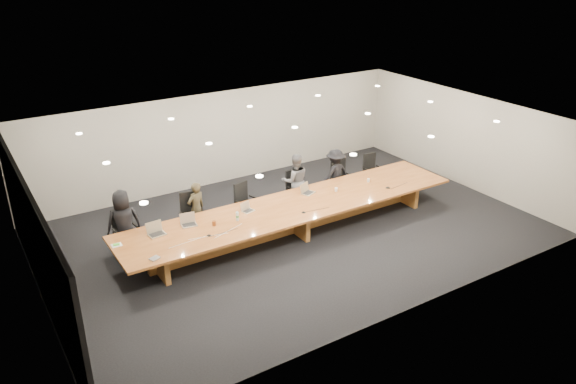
# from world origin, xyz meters

# --- Properties ---
(ground) EXTENTS (12.00, 12.00, 0.00)m
(ground) POSITION_xyz_m (0.00, 0.00, 0.00)
(ground) COLOR black
(ground) RESTS_ON ground
(back_wall) EXTENTS (12.00, 0.02, 2.80)m
(back_wall) POSITION_xyz_m (0.00, 4.00, 1.40)
(back_wall) COLOR beige
(back_wall) RESTS_ON ground
(left_wall_panel) EXTENTS (0.08, 7.84, 2.74)m
(left_wall_panel) POSITION_xyz_m (-5.94, 0.00, 1.37)
(left_wall_panel) COLOR black
(left_wall_panel) RESTS_ON ground
(conference_table) EXTENTS (9.00, 1.80, 0.75)m
(conference_table) POSITION_xyz_m (0.00, 0.00, 0.52)
(conference_table) COLOR brown
(conference_table) RESTS_ON ground
(chair_far_left) EXTENTS (0.60, 0.60, 1.06)m
(chair_far_left) POSITION_xyz_m (-3.86, 1.34, 0.53)
(chair_far_left) COLOR black
(chair_far_left) RESTS_ON ground
(chair_left) EXTENTS (0.68, 0.68, 1.16)m
(chair_left) POSITION_xyz_m (-2.24, 1.15, 0.58)
(chair_left) COLOR black
(chair_left) RESTS_ON ground
(chair_mid_left) EXTENTS (0.67, 0.67, 1.06)m
(chair_mid_left) POSITION_xyz_m (-0.70, 1.21, 0.53)
(chair_mid_left) COLOR black
(chair_mid_left) RESTS_ON ground
(chair_mid_right) EXTENTS (0.64, 0.64, 1.07)m
(chair_mid_right) POSITION_xyz_m (0.90, 1.24, 0.54)
(chair_mid_right) COLOR black
(chair_mid_right) RESTS_ON ground
(chair_right) EXTENTS (0.65, 0.65, 1.09)m
(chair_right) POSITION_xyz_m (2.38, 1.22, 0.54)
(chair_right) COLOR black
(chair_right) RESTS_ON ground
(chair_far_right) EXTENTS (0.55, 0.55, 1.01)m
(chair_far_right) POSITION_xyz_m (3.62, 1.28, 0.50)
(chair_far_right) COLOR black
(chair_far_right) RESTS_ON ground
(person_a) EXTENTS (0.85, 0.61, 1.61)m
(person_a) POSITION_xyz_m (-3.92, 1.19, 0.81)
(person_a) COLOR black
(person_a) RESTS_ON ground
(person_b) EXTENTS (0.58, 0.45, 1.39)m
(person_b) POSITION_xyz_m (-2.10, 1.24, 0.69)
(person_b) COLOR #332C1B
(person_b) RESTS_ON ground
(person_c) EXTENTS (0.89, 0.79, 1.54)m
(person_c) POSITION_xyz_m (0.85, 1.27, 0.77)
(person_c) COLOR #5A5A5C
(person_c) RESTS_ON ground
(person_d) EXTENTS (0.99, 0.64, 1.45)m
(person_d) POSITION_xyz_m (2.15, 1.20, 0.73)
(person_d) COLOR black
(person_d) RESTS_ON ground
(laptop_a) EXTENTS (0.39, 0.30, 0.29)m
(laptop_a) POSITION_xyz_m (-3.44, 0.33, 0.90)
(laptop_a) COLOR tan
(laptop_a) RESTS_ON conference_table
(laptop_b) EXTENTS (0.39, 0.31, 0.28)m
(laptop_b) POSITION_xyz_m (-2.65, 0.38, 0.89)
(laptop_b) COLOR tan
(laptop_b) RESTS_ON conference_table
(laptop_c) EXTENTS (0.33, 0.28, 0.23)m
(laptop_c) POSITION_xyz_m (-1.14, 0.31, 0.86)
(laptop_c) COLOR beige
(laptop_c) RESTS_ON conference_table
(laptop_d) EXTENTS (0.41, 0.36, 0.27)m
(laptop_d) POSITION_xyz_m (0.70, 0.42, 0.89)
(laptop_d) COLOR #B5AA8A
(laptop_d) RESTS_ON conference_table
(water_bottle) EXTENTS (0.08, 0.08, 0.22)m
(water_bottle) POSITION_xyz_m (-1.59, 0.00, 0.86)
(water_bottle) COLOR silver
(water_bottle) RESTS_ON conference_table
(amber_mug) EXTENTS (0.11, 0.11, 0.11)m
(amber_mug) POSITION_xyz_m (-2.16, 0.07, 0.81)
(amber_mug) COLOR brown
(amber_mug) RESTS_ON conference_table
(paper_cup_near) EXTENTS (0.09, 0.09, 0.10)m
(paper_cup_near) POSITION_xyz_m (1.40, 0.14, 0.80)
(paper_cup_near) COLOR silver
(paper_cup_near) RESTS_ON conference_table
(paper_cup_far) EXTENTS (0.09, 0.09, 0.09)m
(paper_cup_far) POSITION_xyz_m (2.53, 0.19, 0.80)
(paper_cup_far) COLOR silver
(paper_cup_far) RESTS_ON conference_table
(notepad) EXTENTS (0.22, 0.18, 0.01)m
(notepad) POSITION_xyz_m (-4.35, 0.33, 0.76)
(notepad) COLOR white
(notepad) RESTS_ON conference_table
(lime_gadget) EXTENTS (0.15, 0.11, 0.02)m
(lime_gadget) POSITION_xyz_m (-4.35, 0.33, 0.77)
(lime_gadget) COLOR green
(lime_gadget) RESTS_ON notepad
(av_box) EXTENTS (0.24, 0.21, 0.03)m
(av_box) POSITION_xyz_m (-3.85, -0.66, 0.77)
(av_box) COLOR #ACACB1
(av_box) RESTS_ON conference_table
(mic_left) EXTENTS (0.12, 0.12, 0.03)m
(mic_left) POSITION_xyz_m (-2.47, -0.32, 0.76)
(mic_left) COLOR black
(mic_left) RESTS_ON conference_table
(mic_center) EXTENTS (0.13, 0.13, 0.03)m
(mic_center) POSITION_xyz_m (-0.03, -0.46, 0.76)
(mic_center) COLOR black
(mic_center) RESTS_ON conference_table
(mic_right) EXTENTS (0.17, 0.17, 0.03)m
(mic_right) POSITION_xyz_m (2.70, -0.41, 0.77)
(mic_right) COLOR black
(mic_right) RESTS_ON conference_table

